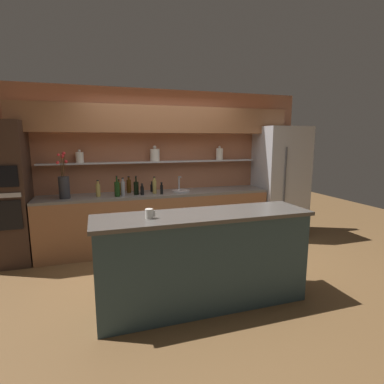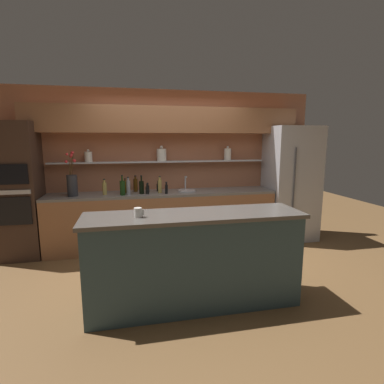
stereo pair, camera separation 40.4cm
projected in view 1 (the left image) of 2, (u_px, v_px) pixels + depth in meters
ground_plane at (186, 277)px, 3.91m from camera, size 12.00×12.00×0.00m
back_wall_unit at (160, 153)px, 5.08m from camera, size 5.20×0.44×2.60m
back_counter_unit at (158, 220)px, 4.96m from camera, size 3.70×0.62×0.92m
island_counter at (204, 259)px, 3.19m from camera, size 2.28×0.61×1.02m
refrigerator at (280, 182)px, 5.52m from camera, size 0.84×0.73×2.00m
oven_tower at (5, 194)px, 4.21m from camera, size 0.62×0.64×2.04m
flower_vase at (64, 185)px, 4.38m from camera, size 0.16×0.18×0.68m
sink_fixture at (181, 190)px, 5.01m from camera, size 0.30×0.30×0.25m
bottle_wine_0 at (136, 188)px, 4.69m from camera, size 0.08×0.08×0.30m
bottle_oil_1 at (119, 188)px, 4.71m from camera, size 0.05×0.05×0.24m
bottle_spirit_2 at (129, 186)px, 4.87m from camera, size 0.07×0.07×0.27m
bottle_spirit_3 at (123, 188)px, 4.58m from camera, size 0.06×0.06×0.28m
bottle_sauce_4 at (162, 189)px, 4.74m from camera, size 0.05×0.05×0.19m
bottle_sauce_5 at (152, 188)px, 4.96m from camera, size 0.06×0.06×0.17m
bottle_sauce_6 at (142, 189)px, 4.81m from camera, size 0.05×0.05×0.16m
bottle_spirit_7 at (98, 190)px, 4.54m from camera, size 0.07×0.07×0.25m
bottle_sauce_8 at (142, 191)px, 4.67m from camera, size 0.05×0.05×0.17m
bottle_wine_9 at (117, 189)px, 4.54m from camera, size 0.08×0.08×0.32m
bottle_spirit_10 at (155, 186)px, 4.79m from camera, size 0.06×0.06×0.27m
coffee_mug at (149, 214)px, 2.89m from camera, size 0.10×0.08×0.09m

